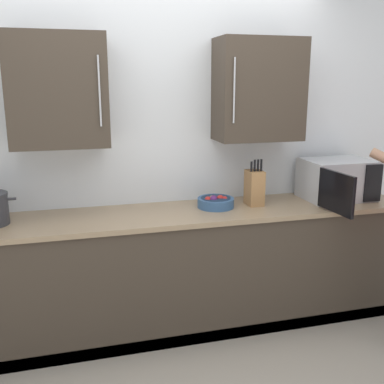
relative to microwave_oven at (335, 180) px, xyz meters
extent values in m
cube|color=silver|center=(-1.32, 0.32, 0.22)|extent=(4.39, 0.10, 2.53)
cube|color=#3D3328|center=(-2.03, 0.11, 0.68)|extent=(0.63, 0.32, 0.73)
cylinder|color=#B7BABF|center=(-1.77, -0.07, 0.68)|extent=(0.01, 0.01, 0.44)
cube|color=#3D3328|center=(-0.62, 0.11, 0.68)|extent=(0.63, 0.32, 0.73)
cylinder|color=#B7BABF|center=(-0.87, -0.07, 0.68)|extent=(0.01, 0.01, 0.44)
cube|color=#3D3328|center=(-1.32, -0.03, -0.62)|extent=(3.54, 0.57, 0.86)
cube|color=#937A5B|center=(-1.32, -0.03, -0.17)|extent=(3.58, 0.61, 0.03)
cube|color=black|center=(-1.32, -0.29, -1.01)|extent=(3.54, 0.04, 0.09)
cube|color=#B7BABF|center=(0.03, 0.01, 0.00)|extent=(0.52, 0.38, 0.31)
cube|color=beige|center=(-0.05, 0.00, 0.00)|extent=(0.33, 0.33, 0.25)
cube|color=black|center=(0.21, -0.18, 0.00)|extent=(0.14, 0.01, 0.28)
cube|color=black|center=(-0.22, -0.36, 0.00)|extent=(0.05, 0.37, 0.28)
cube|color=#A37547|center=(-0.67, 0.01, -0.03)|extent=(0.11, 0.15, 0.26)
cylinder|color=black|center=(-0.71, -0.01, 0.14)|extent=(0.02, 0.02, 0.07)
cylinder|color=black|center=(-0.68, -0.01, 0.15)|extent=(0.02, 0.02, 0.09)
cylinder|color=black|center=(-0.66, -0.01, 0.15)|extent=(0.02, 0.02, 0.09)
cylinder|color=black|center=(-0.63, -0.01, 0.15)|extent=(0.02, 0.02, 0.09)
cylinder|color=#335684|center=(-0.97, 0.01, -0.12)|extent=(0.27, 0.27, 0.07)
cylinder|color=#192B42|center=(-0.97, 0.01, -0.10)|extent=(0.22, 0.22, 0.04)
sphere|color=red|center=(-0.93, 0.01, -0.09)|extent=(0.05, 0.05, 0.05)
sphere|color=red|center=(-0.91, -0.01, -0.09)|extent=(0.04, 0.04, 0.04)
sphere|color=red|center=(-1.03, -0.01, -0.09)|extent=(0.05, 0.05, 0.05)
sphere|color=#511E5B|center=(-0.99, -0.02, -0.08)|extent=(0.06, 0.06, 0.06)
sphere|color=orange|center=(-0.99, 0.02, -0.09)|extent=(0.05, 0.05, 0.05)
cylinder|color=#2D2D33|center=(-2.35, 0.00, 0.01)|extent=(0.05, 0.02, 0.02)
camera|label=1|loc=(-1.96, -3.00, 0.74)|focal=41.88mm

